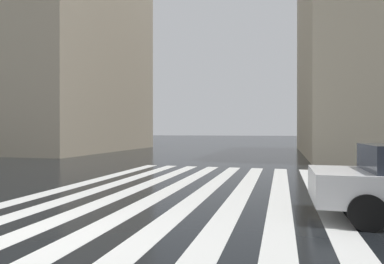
% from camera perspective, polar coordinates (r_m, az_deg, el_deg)
% --- Properties ---
extents(ground_plane, '(220.00, 220.00, 0.00)m').
position_cam_1_polar(ground_plane, '(6.05, -25.77, -15.81)').
color(ground_plane, black).
extents(zebra_crossing, '(13.00, 7.50, 0.01)m').
position_cam_1_polar(zebra_crossing, '(8.92, -1.62, -10.54)').
color(zebra_crossing, silver).
rests_on(zebra_crossing, ground_plane).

